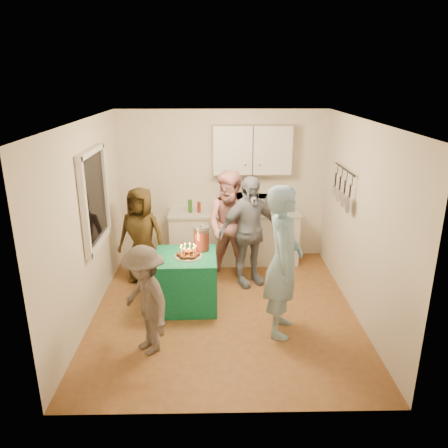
{
  "coord_description": "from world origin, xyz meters",
  "views": [
    {
      "loc": [
        -0.11,
        -5.44,
        3.13
      ],
      "look_at": [
        0.0,
        0.35,
        1.15
      ],
      "focal_mm": 35.0,
      "sensor_mm": 36.0,
      "label": 1
    }
  ],
  "objects_px": {
    "microwave": "(251,204)",
    "woman_back_left": "(141,235)",
    "man_birthday": "(283,262)",
    "woman_back_right": "(249,232)",
    "party_table": "(186,281)",
    "counter": "(234,238)",
    "woman_back_center": "(232,227)",
    "punch_jar": "(201,239)",
    "child_near_left": "(145,300)"
  },
  "relations": [
    {
      "from": "counter",
      "to": "woman_back_center",
      "type": "distance_m",
      "value": 0.85
    },
    {
      "from": "punch_jar",
      "to": "woman_back_center",
      "type": "distance_m",
      "value": 0.79
    },
    {
      "from": "microwave",
      "to": "counter",
      "type": "bearing_deg",
      "value": -165.61
    },
    {
      "from": "counter",
      "to": "child_near_left",
      "type": "xyz_separation_m",
      "value": [
        -1.14,
        -2.65,
        0.24
      ]
    },
    {
      "from": "counter",
      "to": "microwave",
      "type": "relative_size",
      "value": 4.25
    },
    {
      "from": "punch_jar",
      "to": "child_near_left",
      "type": "distance_m",
      "value": 1.46
    },
    {
      "from": "woman_back_left",
      "to": "woman_back_right",
      "type": "height_order",
      "value": "woman_back_right"
    },
    {
      "from": "microwave",
      "to": "woman_back_left",
      "type": "height_order",
      "value": "woman_back_left"
    },
    {
      "from": "child_near_left",
      "to": "counter",
      "type": "bearing_deg",
      "value": 120.76
    },
    {
      "from": "punch_jar",
      "to": "woman_back_left",
      "type": "xyz_separation_m",
      "value": [
        -0.96,
        0.63,
        -0.17
      ]
    },
    {
      "from": "woman_back_center",
      "to": "party_table",
      "type": "bearing_deg",
      "value": -110.34
    },
    {
      "from": "woman_back_left",
      "to": "child_near_left",
      "type": "xyz_separation_m",
      "value": [
        0.35,
        -1.93,
        -0.09
      ]
    },
    {
      "from": "microwave",
      "to": "party_table",
      "type": "bearing_deg",
      "value": -108.84
    },
    {
      "from": "man_birthday",
      "to": "woman_back_center",
      "type": "height_order",
      "value": "man_birthday"
    },
    {
      "from": "party_table",
      "to": "man_birthday",
      "type": "relative_size",
      "value": 0.44
    },
    {
      "from": "woman_back_right",
      "to": "child_near_left",
      "type": "xyz_separation_m",
      "value": [
        -1.32,
        -1.77,
        -0.2
      ]
    },
    {
      "from": "woman_back_left",
      "to": "child_near_left",
      "type": "bearing_deg",
      "value": -66.09
    },
    {
      "from": "counter",
      "to": "man_birthday",
      "type": "distance_m",
      "value": 2.37
    },
    {
      "from": "woman_back_center",
      "to": "woman_back_right",
      "type": "height_order",
      "value": "woman_back_center"
    },
    {
      "from": "woman_back_left",
      "to": "microwave",
      "type": "bearing_deg",
      "value": 35.9
    },
    {
      "from": "party_table",
      "to": "woman_back_right",
      "type": "relative_size",
      "value": 0.49
    },
    {
      "from": "microwave",
      "to": "man_birthday",
      "type": "height_order",
      "value": "man_birthday"
    },
    {
      "from": "party_table",
      "to": "woman_back_center",
      "type": "xyz_separation_m",
      "value": [
        0.67,
        0.85,
        0.5
      ]
    },
    {
      "from": "counter",
      "to": "woman_back_center",
      "type": "height_order",
      "value": "woman_back_center"
    },
    {
      "from": "punch_jar",
      "to": "woman_back_left",
      "type": "height_order",
      "value": "woman_back_left"
    },
    {
      "from": "punch_jar",
      "to": "woman_back_center",
      "type": "relative_size",
      "value": 0.19
    },
    {
      "from": "punch_jar",
      "to": "woman_back_center",
      "type": "height_order",
      "value": "woman_back_center"
    },
    {
      "from": "counter",
      "to": "child_near_left",
      "type": "distance_m",
      "value": 2.89
    },
    {
      "from": "punch_jar",
      "to": "woman_back_left",
      "type": "relative_size",
      "value": 0.22
    },
    {
      "from": "punch_jar",
      "to": "child_near_left",
      "type": "height_order",
      "value": "child_near_left"
    },
    {
      "from": "microwave",
      "to": "woman_back_center",
      "type": "xyz_separation_m",
      "value": [
        -0.35,
        -0.71,
        -0.17
      ]
    },
    {
      "from": "punch_jar",
      "to": "party_table",
      "type": "bearing_deg",
      "value": -136.38
    },
    {
      "from": "man_birthday",
      "to": "woman_back_right",
      "type": "height_order",
      "value": "man_birthday"
    },
    {
      "from": "woman_back_right",
      "to": "party_table",
      "type": "bearing_deg",
      "value": -169.96
    },
    {
      "from": "punch_jar",
      "to": "woman_back_left",
      "type": "distance_m",
      "value": 1.16
    },
    {
      "from": "man_birthday",
      "to": "woman_back_right",
      "type": "xyz_separation_m",
      "value": [
        -0.33,
        1.37,
        -0.1
      ]
    },
    {
      "from": "counter",
      "to": "woman_back_right",
      "type": "relative_size",
      "value": 1.27
    },
    {
      "from": "microwave",
      "to": "party_table",
      "type": "xyz_separation_m",
      "value": [
        -1.02,
        -1.56,
        -0.67
      ]
    },
    {
      "from": "woman_back_center",
      "to": "woman_back_right",
      "type": "bearing_deg",
      "value": -15.94
    },
    {
      "from": "woman_back_left",
      "to": "punch_jar",
      "type": "bearing_deg",
      "value": -19.65
    },
    {
      "from": "microwave",
      "to": "child_near_left",
      "type": "distance_m",
      "value": 3.03
    },
    {
      "from": "party_table",
      "to": "woman_back_left",
      "type": "relative_size",
      "value": 0.56
    },
    {
      "from": "counter",
      "to": "man_birthday",
      "type": "bearing_deg",
      "value": -77.24
    },
    {
      "from": "child_near_left",
      "to": "woman_back_left",
      "type": "bearing_deg",
      "value": 154.13
    },
    {
      "from": "counter",
      "to": "microwave",
      "type": "height_order",
      "value": "microwave"
    },
    {
      "from": "man_birthday",
      "to": "woman_back_left",
      "type": "relative_size",
      "value": 1.27
    },
    {
      "from": "microwave",
      "to": "woman_back_right",
      "type": "distance_m",
      "value": 0.91
    },
    {
      "from": "counter",
      "to": "woman_back_left",
      "type": "xyz_separation_m",
      "value": [
        -1.48,
        -0.72,
        0.33
      ]
    },
    {
      "from": "party_table",
      "to": "woman_back_center",
      "type": "relative_size",
      "value": 0.48
    },
    {
      "from": "counter",
      "to": "woman_back_left",
      "type": "distance_m",
      "value": 1.68
    }
  ]
}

